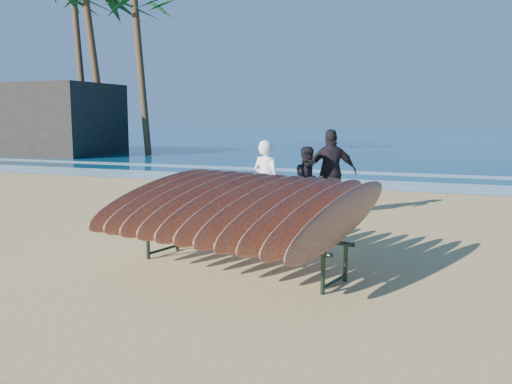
# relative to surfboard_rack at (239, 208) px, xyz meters

# --- Properties ---
(ground) EXTENTS (120.00, 120.00, 0.00)m
(ground) POSITION_rel_surfboard_rack_xyz_m (-0.19, 0.34, -0.89)
(ground) COLOR tan
(ground) RESTS_ON ground
(ocean) EXTENTS (160.00, 160.00, 0.00)m
(ocean) POSITION_rel_surfboard_rack_xyz_m (-0.19, 55.34, -0.88)
(ocean) COLOR navy
(ocean) RESTS_ON ground
(foam_near) EXTENTS (160.00, 160.00, 0.00)m
(foam_near) POSITION_rel_surfboard_rack_xyz_m (-0.19, 10.34, -0.88)
(foam_near) COLOR white
(foam_near) RESTS_ON ground
(foam_far) EXTENTS (160.00, 160.00, 0.00)m
(foam_far) POSITION_rel_surfboard_rack_xyz_m (-0.19, 13.84, -0.88)
(foam_far) COLOR white
(foam_far) RESTS_ON ground
(surfboard_rack) EXTENTS (3.73, 3.49, 1.43)m
(surfboard_rack) POSITION_rel_surfboard_rack_xyz_m (0.00, 0.00, 0.00)
(surfboard_rack) COLOR black
(surfboard_rack) RESTS_ON ground
(person_white) EXTENTS (0.70, 0.56, 1.68)m
(person_white) POSITION_rel_surfboard_rack_xyz_m (-0.83, 3.40, -0.05)
(person_white) COLOR white
(person_white) RESTS_ON ground
(person_dark_a) EXTENTS (0.94, 0.92, 1.52)m
(person_dark_a) POSITION_rel_surfboard_rack_xyz_m (-0.14, 4.13, -0.13)
(person_dark_a) COLOR black
(person_dark_a) RESTS_ON ground
(person_dark_b) EXTENTS (1.19, 0.80, 1.88)m
(person_dark_b) POSITION_rel_surfboard_rack_xyz_m (0.21, 4.69, 0.05)
(person_dark_b) COLOR black
(person_dark_b) RESTS_ON ground
(building) EXTENTS (8.87, 4.93, 3.94)m
(building) POSITION_rel_surfboard_rack_xyz_m (-19.99, 17.80, 1.08)
(building) COLOR #2D2823
(building) RESTS_ON ground
(palm_left) EXTENTS (5.20, 5.20, 8.98)m
(palm_left) POSITION_rel_surfboard_rack_xyz_m (-15.84, 17.83, 7.22)
(palm_left) COLOR brown
(palm_left) RESTS_ON ground
(palm_mid) EXTENTS (5.20, 5.20, 8.58)m
(palm_mid) POSITION_rel_surfboard_rack_xyz_m (-13.41, 18.47, 6.81)
(palm_mid) COLOR brown
(palm_mid) RESTS_ON ground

